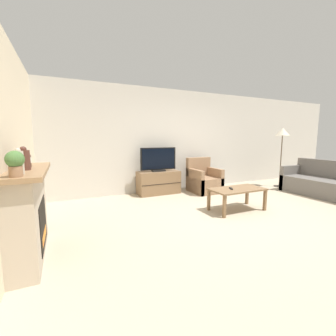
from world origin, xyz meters
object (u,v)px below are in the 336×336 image
object	(u,v)px
mantel_vase_left	(19,162)
mantel_vase_centre_left	(24,159)
coffee_table	(237,191)
remote	(231,188)
armchair	(204,181)
potted_plant	(15,162)
floor_lamp	(283,135)
fireplace	(28,213)
tv	(158,160)
couch	(334,186)
mantel_clock	(28,161)
tv_stand	(158,182)

from	to	relation	value
mantel_vase_left	mantel_vase_centre_left	xyz separation A→B (m)	(0.00, 0.32, -0.00)
coffee_table	remote	distance (m)	0.16
armchair	remote	size ratio (longest dim) A/B	5.90
potted_plant	floor_lamp	bearing A→B (deg)	18.91
fireplace	armchair	bearing A→B (deg)	26.78
tv	couch	world-z (taller)	tv
mantel_vase_centre_left	fireplace	bearing A→B (deg)	98.78
mantel_vase_centre_left	tv	world-z (taller)	mantel_vase_centre_left
mantel_clock	coffee_table	distance (m)	3.53
mantel_vase_centre_left	tv_stand	distance (m)	3.57
mantel_clock	tv_stand	xyz separation A→B (m)	(2.57, 2.06, -0.85)
fireplace	tv	world-z (taller)	tv
coffee_table	couch	xyz separation A→B (m)	(2.77, -0.24, -0.10)
tv_stand	floor_lamp	xyz separation A→B (m)	(3.56, -0.72, 1.22)
tv	couch	size ratio (longest dim) A/B	0.43
fireplace	armchair	world-z (taller)	fireplace
tv_stand	couch	world-z (taller)	couch
coffee_table	mantel_vase_left	bearing A→B (deg)	-167.94
mantel_clock	couch	distance (m)	6.27
mantel_vase_centre_left	coffee_table	distance (m)	3.56
mantel_clock	tv	world-z (taller)	mantel_clock
floor_lamp	coffee_table	bearing A→B (deg)	-156.17
potted_plant	floor_lamp	xyz separation A→B (m)	(6.13, 2.10, 0.31)
mantel_vase_left	remote	xyz separation A→B (m)	(3.31, 0.75, -0.74)
tv	floor_lamp	bearing A→B (deg)	-11.33
remote	mantel_clock	bearing A→B (deg)	-150.29
potted_plant	floor_lamp	distance (m)	6.49
potted_plant	armchair	xyz separation A→B (m)	(3.73, 2.50, -0.91)
couch	remote	bearing A→B (deg)	174.99
mantel_clock	floor_lamp	xyz separation A→B (m)	(6.13, 1.35, 0.37)
couch	fireplace	bearing A→B (deg)	-179.38
mantel_vase_left	mantel_clock	world-z (taller)	mantel_vase_left
mantel_vase_left	tv	world-z (taller)	mantel_vase_left
couch	floor_lamp	xyz separation A→B (m)	(-0.08, 1.42, 1.23)
tv	floor_lamp	size ratio (longest dim) A/B	0.56
tv_stand	remote	size ratio (longest dim) A/B	7.02
potted_plant	armchair	world-z (taller)	potted_plant
mantel_vase_centre_left	tv_stand	bearing A→B (deg)	42.04
fireplace	armchair	size ratio (longest dim) A/B	1.60
mantel_vase_left	armchair	size ratio (longest dim) A/B	0.29
mantel_vase_left	remote	size ratio (longest dim) A/B	1.70
armchair	tv	bearing A→B (deg)	164.90
couch	armchair	bearing A→B (deg)	143.73
mantel_clock	mantel_vase_left	bearing A→B (deg)	-90.08
mantel_clock	remote	world-z (taller)	mantel_clock
mantel_clock	armchair	size ratio (longest dim) A/B	0.17
tv_stand	mantel_vase_left	bearing A→B (deg)	-134.22
mantel_clock	armchair	xyz separation A→B (m)	(3.73, 1.75, -0.85)
coffee_table	floor_lamp	size ratio (longest dim) A/B	0.63
armchair	couch	bearing A→B (deg)	-36.27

